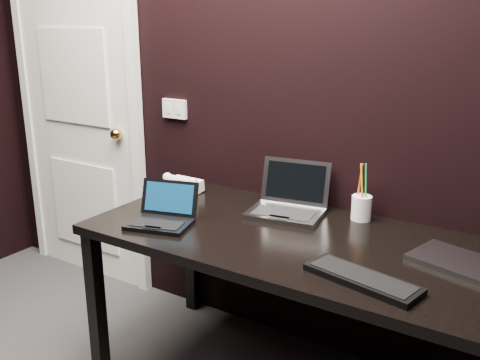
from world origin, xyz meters
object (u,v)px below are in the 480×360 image
Objects in this scene: door at (79,111)px; desk at (295,254)px; closed_laptop at (456,261)px; silver_laptop at (288,204)px; ext_keyboard at (362,279)px; pen_cup at (361,207)px; mobile_phone at (186,195)px; desk_phone at (181,186)px; netbook at (162,216)px.

door reaches higher than desk.
door reaches higher than closed_laptop.
silver_laptop is (1.50, -0.16, -0.26)m from door.
door is 2.12m from ext_keyboard.
desk is 0.38m from pen_cup.
mobile_phone is (-0.49, -0.12, -0.01)m from silver_laptop.
desk is 0.61m from closed_laptop.
desk is 0.76m from desk_phone.
door reaches higher than pen_cup.
desk_phone is at bearing -171.70° from pen_cup.
door is 1.27m from netbook.
silver_laptop is at bearing 138.73° from ext_keyboard.
silver_laptop is at bearing 45.76° from netbook.
pen_cup reaches higher than ext_keyboard.
silver_laptop reaches higher than desk.
desk_phone is (-0.58, -0.03, -0.00)m from silver_laptop.
closed_laptop is 1.35× the size of pen_cup.
desk is at bearing -172.78° from closed_laptop.
netbook is 0.30m from mobile_phone.
silver_laptop reaches higher than mobile_phone.
silver_laptop is at bearing 124.16° from desk.
door is 10.13× the size of desk_phone.
ext_keyboard is 4.62× the size of mobile_phone.
closed_laptop is at bearing 12.90° from netbook.
mobile_phone is at bearing 171.12° from desk.
netbook is 0.85m from pen_cup.
netbook reaches higher than ext_keyboard.
closed_laptop is (2.25, -0.30, -0.29)m from door.
ext_keyboard is 0.59m from pen_cup.
desk_phone is at bearing -11.59° from door.
door is at bearing 153.32° from netbook.
desk_phone is (-1.10, 0.42, 0.03)m from ext_keyboard.
door is at bearing 172.41° from closed_laptop.
door is at bearing 178.13° from pen_cup.
pen_cup is (0.30, 0.10, 0.02)m from silver_laptop.
desk_phone is 2.38× the size of mobile_phone.
pen_cup is (1.81, -0.06, -0.25)m from door.
desk is at bearing -12.82° from door.
silver_laptop is (-0.15, 0.22, 0.12)m from desk.
desk_phone is (0.92, -0.19, -0.27)m from door.
pen_cup is (0.79, 0.22, 0.03)m from mobile_phone.
pen_cup reaches higher than mobile_phone.
desk_phone is at bearing -177.13° from silver_laptop.
closed_laptop is (1.13, 0.26, -0.02)m from netbook.
silver_laptop reaches higher than netbook.
desk is at bearing -55.84° from silver_laptop.
netbook is 0.56m from silver_laptop.
ext_keyboard reaches higher than desk.
pen_cup is (-0.44, 0.24, 0.05)m from closed_laptop.
door is 1.73m from desk.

